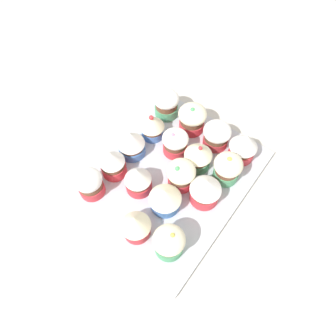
{
  "coord_description": "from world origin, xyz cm",
  "views": [
    {
      "loc": [
        27.8,
        20.74,
        62.0
      ],
      "look_at": [
        0.0,
        0.0,
        4.2
      ],
      "focal_mm": 33.37,
      "sensor_mm": 36.0,
      "label": 1
    }
  ],
  "objects_px": {
    "cupcake_3": "(112,163)",
    "cupcake_5": "(192,118)",
    "cupcake_10": "(180,176)",
    "cupcake_16": "(169,242)",
    "cupcake_7": "(138,179)",
    "cupcake_13": "(243,146)",
    "cupcake_11": "(165,198)",
    "cupcake_14": "(227,168)",
    "cupcake_12": "(136,225)",
    "cupcake_1": "(152,125)",
    "cupcake_15": "(205,191)",
    "cupcake_9": "(198,156)",
    "cupcake_4": "(90,183)",
    "cupcake_2": "(132,142)",
    "cupcake_0": "(166,104)",
    "cupcake_6": "(175,142)",
    "cupcake_8": "(217,135)",
    "baking_tray": "(168,176)"
  },
  "relations": [
    {
      "from": "cupcake_0",
      "to": "cupcake_6",
      "type": "xyz_separation_m",
      "value": [
        0.08,
        0.08,
        -0.0
      ]
    },
    {
      "from": "cupcake_9",
      "to": "cupcake_7",
      "type": "bearing_deg",
      "value": -28.81
    },
    {
      "from": "cupcake_3",
      "to": "cupcake_6",
      "type": "distance_m",
      "value": 0.15
    },
    {
      "from": "cupcake_0",
      "to": "cupcake_10",
      "type": "distance_m",
      "value": 0.2
    },
    {
      "from": "cupcake_1",
      "to": "cupcake_7",
      "type": "relative_size",
      "value": 0.99
    },
    {
      "from": "cupcake_3",
      "to": "cupcake_12",
      "type": "distance_m",
      "value": 0.15
    },
    {
      "from": "cupcake_7",
      "to": "cupcake_15",
      "type": "relative_size",
      "value": 1.02
    },
    {
      "from": "cupcake_1",
      "to": "cupcake_14",
      "type": "height_order",
      "value": "cupcake_14"
    },
    {
      "from": "cupcake_8",
      "to": "cupcake_1",
      "type": "bearing_deg",
      "value": -62.84
    },
    {
      "from": "baking_tray",
      "to": "cupcake_14",
      "type": "height_order",
      "value": "cupcake_14"
    },
    {
      "from": "cupcake_15",
      "to": "cupcake_16",
      "type": "relative_size",
      "value": 0.98
    },
    {
      "from": "cupcake_11",
      "to": "cupcake_4",
      "type": "bearing_deg",
      "value": -65.42
    },
    {
      "from": "cupcake_9",
      "to": "cupcake_5",
      "type": "bearing_deg",
      "value": -138.48
    },
    {
      "from": "cupcake_0",
      "to": "cupcake_15",
      "type": "xyz_separation_m",
      "value": [
        0.14,
        0.21,
        0.0
      ]
    },
    {
      "from": "cupcake_6",
      "to": "cupcake_14",
      "type": "xyz_separation_m",
      "value": [
        -0.01,
        0.13,
        0.01
      ]
    },
    {
      "from": "cupcake_2",
      "to": "cupcake_13",
      "type": "bearing_deg",
      "value": 123.69
    },
    {
      "from": "cupcake_3",
      "to": "cupcake_4",
      "type": "bearing_deg",
      "value": -5.22
    },
    {
      "from": "cupcake_4",
      "to": "baking_tray",
      "type": "bearing_deg",
      "value": 140.58
    },
    {
      "from": "cupcake_2",
      "to": "cupcake_4",
      "type": "height_order",
      "value": "cupcake_2"
    },
    {
      "from": "cupcake_5",
      "to": "cupcake_6",
      "type": "xyz_separation_m",
      "value": [
        0.08,
        0.01,
        -0.01
      ]
    },
    {
      "from": "cupcake_9",
      "to": "cupcake_15",
      "type": "height_order",
      "value": "cupcake_9"
    },
    {
      "from": "cupcake_14",
      "to": "cupcake_15",
      "type": "xyz_separation_m",
      "value": [
        0.07,
        -0.01,
        -0.0
      ]
    },
    {
      "from": "cupcake_10",
      "to": "cupcake_16",
      "type": "relative_size",
      "value": 0.98
    },
    {
      "from": "cupcake_10",
      "to": "cupcake_12",
      "type": "xyz_separation_m",
      "value": [
        0.14,
        -0.0,
        0.0
      ]
    },
    {
      "from": "cupcake_1",
      "to": "cupcake_12",
      "type": "distance_m",
      "value": 0.25
    },
    {
      "from": "cupcake_7",
      "to": "cupcake_8",
      "type": "relative_size",
      "value": 1.16
    },
    {
      "from": "cupcake_14",
      "to": "cupcake_15",
      "type": "distance_m",
      "value": 0.07
    },
    {
      "from": "cupcake_0",
      "to": "cupcake_3",
      "type": "relative_size",
      "value": 0.95
    },
    {
      "from": "cupcake_9",
      "to": "cupcake_4",
      "type": "bearing_deg",
      "value": -37.08
    },
    {
      "from": "cupcake_11",
      "to": "cupcake_14",
      "type": "distance_m",
      "value": 0.15
    },
    {
      "from": "cupcake_14",
      "to": "cupcake_16",
      "type": "distance_m",
      "value": 0.2
    },
    {
      "from": "cupcake_1",
      "to": "cupcake_3",
      "type": "height_order",
      "value": "same"
    },
    {
      "from": "cupcake_5",
      "to": "cupcake_11",
      "type": "relative_size",
      "value": 1.13
    },
    {
      "from": "cupcake_15",
      "to": "baking_tray",
      "type": "bearing_deg",
      "value": -91.66
    },
    {
      "from": "cupcake_0",
      "to": "cupcake_16",
      "type": "bearing_deg",
      "value": 37.72
    },
    {
      "from": "baking_tray",
      "to": "cupcake_10",
      "type": "height_order",
      "value": "cupcake_10"
    },
    {
      "from": "cupcake_8",
      "to": "cupcake_10",
      "type": "bearing_deg",
      "value": -1.48
    },
    {
      "from": "cupcake_10",
      "to": "cupcake_13",
      "type": "height_order",
      "value": "cupcake_13"
    },
    {
      "from": "cupcake_9",
      "to": "cupcake_15",
      "type": "bearing_deg",
      "value": 42.8
    },
    {
      "from": "cupcake_5",
      "to": "cupcake_9",
      "type": "xyz_separation_m",
      "value": [
        0.08,
        0.07,
        -0.0
      ]
    },
    {
      "from": "cupcake_7",
      "to": "cupcake_13",
      "type": "height_order",
      "value": "cupcake_13"
    },
    {
      "from": "cupcake_13",
      "to": "cupcake_8",
      "type": "bearing_deg",
      "value": -85.63
    },
    {
      "from": "cupcake_12",
      "to": "cupcake_2",
      "type": "bearing_deg",
      "value": -137.74
    },
    {
      "from": "cupcake_13",
      "to": "cupcake_6",
      "type": "bearing_deg",
      "value": -58.96
    },
    {
      "from": "cupcake_0",
      "to": "cupcake_4",
      "type": "height_order",
      "value": "cupcake_0"
    },
    {
      "from": "cupcake_4",
      "to": "cupcake_14",
      "type": "xyz_separation_m",
      "value": [
        -0.2,
        0.21,
        0.0
      ]
    },
    {
      "from": "cupcake_3",
      "to": "cupcake_5",
      "type": "height_order",
      "value": "same"
    },
    {
      "from": "cupcake_10",
      "to": "cupcake_15",
      "type": "bearing_deg",
      "value": 90.74
    },
    {
      "from": "cupcake_0",
      "to": "cupcake_3",
      "type": "distance_m",
      "value": 0.21
    },
    {
      "from": "cupcake_16",
      "to": "cupcake_12",
      "type": "bearing_deg",
      "value": -80.5
    }
  ]
}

